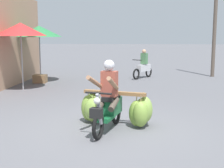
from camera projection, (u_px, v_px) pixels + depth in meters
name	position (u px, v px, depth m)	size (l,w,h in m)	color
ground_plane	(108.00, 130.00, 7.10)	(120.00, 120.00, 0.00)	slate
motorbike_main_loaded	(114.00, 107.00, 7.30)	(1.76, 1.97, 1.58)	black
motorbike_distant_ahead_left	(144.00, 66.00, 15.29)	(0.97, 1.40, 1.40)	black
market_umbrella_near_shop	(39.00, 31.00, 13.67)	(1.96, 1.96, 2.49)	#99999E
market_umbrella_further_along	(21.00, 29.00, 11.81)	(1.95, 1.95, 2.55)	#99999E
produce_crate	(40.00, 79.00, 13.88)	(0.56, 0.40, 0.36)	olive
utility_pole	(216.00, 9.00, 15.41)	(0.18, 0.18, 6.65)	brown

